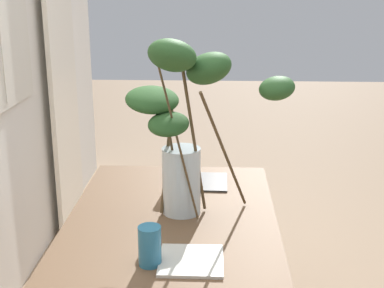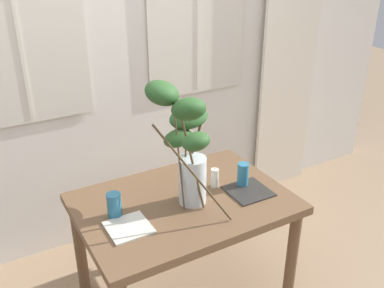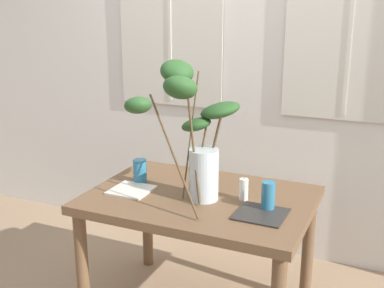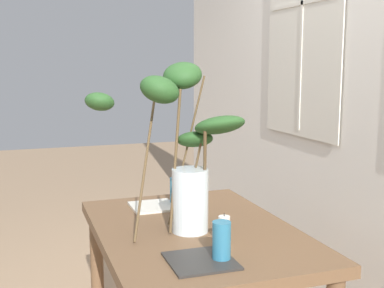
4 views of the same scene
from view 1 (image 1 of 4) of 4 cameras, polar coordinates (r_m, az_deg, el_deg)
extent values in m
cube|color=silver|center=(3.63, -13.74, 10.21)|extent=(0.55, 0.03, 2.48)
cube|color=brown|center=(2.22, -2.09, -8.13)|extent=(1.19, 0.84, 0.05)
cylinder|color=brown|center=(2.86, 6.18, -10.23)|extent=(0.07, 0.07, 0.67)
cylinder|color=brown|center=(2.90, -8.38, -9.90)|extent=(0.07, 0.07, 0.67)
cylinder|color=silver|center=(2.18, -1.12, -3.89)|extent=(0.16, 0.16, 0.27)
cylinder|color=silver|center=(2.22, -1.11, -6.01)|extent=(0.14, 0.14, 0.09)
cylinder|color=brown|center=(2.17, -2.64, -1.24)|extent=(0.13, 0.06, 0.46)
ellipsoid|color=#285123|center=(2.14, -4.24, 4.71)|extent=(0.28, 0.28, 0.14)
cylinder|color=brown|center=(2.13, -1.77, -2.60)|extent=(0.06, 0.08, 0.38)
ellipsoid|color=#285123|center=(2.05, -2.50, 2.13)|extent=(0.23, 0.22, 0.12)
cylinder|color=brown|center=(2.04, -1.57, 0.54)|extent=(0.03, 0.17, 0.66)
ellipsoid|color=#285123|center=(1.90, -2.11, 9.35)|extent=(0.22, 0.21, 0.18)
cylinder|color=brown|center=(2.09, 0.25, 0.08)|extent=(0.12, 0.10, 0.60)
ellipsoid|color=#285123|center=(1.98, 1.79, 8.00)|extent=(0.24, 0.26, 0.18)
cylinder|color=brown|center=(2.05, 3.53, -1.06)|extent=(0.36, 0.20, 0.55)
ellipsoid|color=#285123|center=(1.90, 8.96, 5.86)|extent=(0.18, 0.18, 0.11)
cylinder|color=teal|center=(1.83, -4.48, -10.68)|extent=(0.08, 0.08, 0.14)
cylinder|color=teal|center=(2.53, -0.66, -2.42)|extent=(0.07, 0.07, 0.15)
cube|color=silver|center=(1.86, -0.08, -12.22)|extent=(0.22, 0.22, 0.01)
cube|color=#2D2B28|center=(2.54, 1.05, -4.00)|extent=(0.24, 0.24, 0.01)
cylinder|color=silver|center=(2.40, -2.63, -3.94)|extent=(0.05, 0.05, 0.12)
cylinder|color=black|center=(2.38, -2.65, -2.49)|extent=(0.00, 0.00, 0.01)
camera|label=2|loc=(1.98, 65.54, 19.81)|focal=40.27mm
camera|label=3|loc=(3.61, 39.18, 14.58)|focal=45.44mm
camera|label=4|loc=(4.03, 10.51, 13.78)|focal=46.75mm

